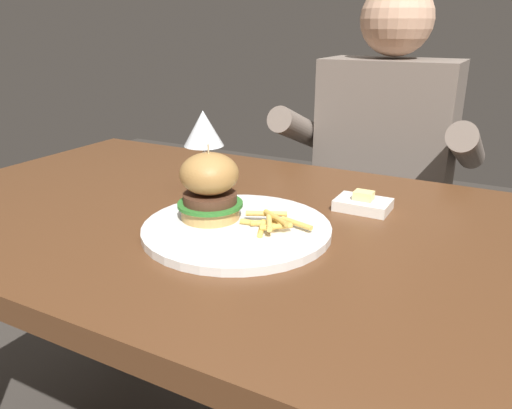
% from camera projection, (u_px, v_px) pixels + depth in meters
% --- Properties ---
extents(dining_table, '(1.50, 0.77, 0.74)m').
position_uv_depth(dining_table, '(279.00, 270.00, 0.89)').
color(dining_table, '#56331C').
rests_on(dining_table, ground).
extents(main_plate, '(0.31, 0.31, 0.01)m').
position_uv_depth(main_plate, '(237.00, 229.00, 0.83)').
color(main_plate, white).
rests_on(main_plate, dining_table).
extents(burger_sandwich, '(0.11, 0.11, 0.13)m').
position_uv_depth(burger_sandwich, '(210.00, 186.00, 0.84)').
color(burger_sandwich, tan).
rests_on(burger_sandwich, main_plate).
extents(fries_pile, '(0.12, 0.09, 0.02)m').
position_uv_depth(fries_pile, '(271.00, 222.00, 0.81)').
color(fries_pile, '#E0B251').
rests_on(fries_pile, main_plate).
extents(wine_glass, '(0.08, 0.08, 0.16)m').
position_uv_depth(wine_glass, '(203.00, 131.00, 1.01)').
color(wine_glass, silver).
rests_on(wine_glass, dining_table).
extents(butter_dish, '(0.10, 0.07, 0.04)m').
position_uv_depth(butter_dish, '(363.00, 204.00, 0.93)').
color(butter_dish, white).
rests_on(butter_dish, dining_table).
extents(diner_person, '(0.51, 0.36, 1.18)m').
position_uv_depth(diner_person, '(380.00, 206.00, 1.47)').
color(diner_person, '#282833').
rests_on(diner_person, ground).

